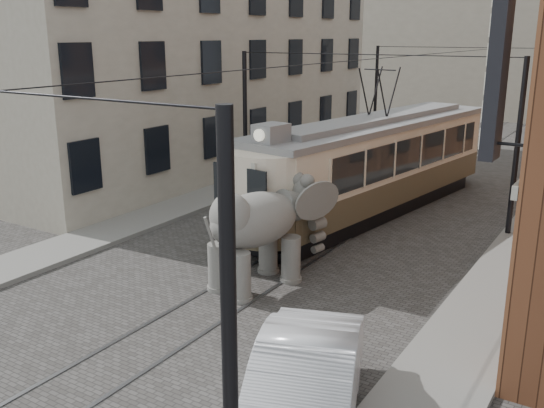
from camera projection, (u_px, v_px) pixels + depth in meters
The scene contains 10 objects.
ground at pixel (286, 262), 18.34m from camera, with size 120.00×120.00×0.00m, color #484542.
tram_rails at pixel (286, 261), 18.33m from camera, with size 1.54×80.00×0.02m, color slate, non-canonical shape.
sidewalk_right at pixel (490, 304), 15.25m from camera, with size 2.00×60.00×0.15m, color slate.
sidewalk_left at pixel (131, 225), 21.64m from camera, with size 2.00×60.00×0.15m, color slate.
stucco_building at pixel (202, 68), 30.76m from camera, with size 7.00×24.00×10.00m, color gray.
distant_block at pixel (538, 30), 49.06m from camera, with size 28.00×10.00×14.00m, color gray.
catenary at pixel (353, 140), 21.70m from camera, with size 11.00×30.20×6.00m, color black, non-canonical shape.
tram at pixel (377, 142), 22.73m from camera, with size 2.84×13.76×5.46m, color beige, non-canonical shape.
elephant at pixel (255, 235), 16.23m from camera, with size 2.61×4.74×2.90m, color #5B5A54, non-canonical shape.
parked_car at pixel (303, 392), 10.22m from camera, with size 1.75×4.98×1.64m, color silver.
Camera 1 is at (8.75, -14.78, 6.66)m, focal length 39.89 mm.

